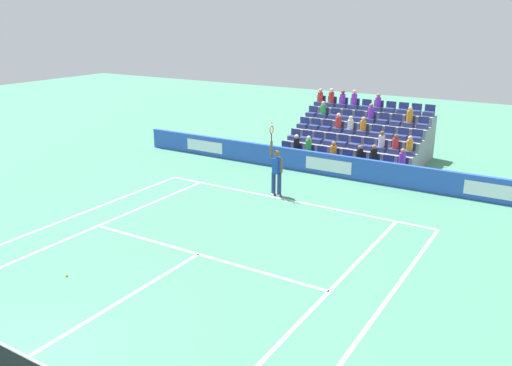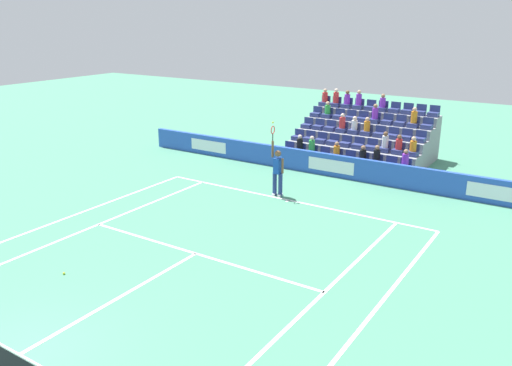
% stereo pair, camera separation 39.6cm
% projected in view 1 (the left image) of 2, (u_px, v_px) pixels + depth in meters
% --- Properties ---
extents(line_baseline, '(10.97, 0.10, 0.01)m').
position_uv_depth(line_baseline, '(288.00, 200.00, 19.68)').
color(line_baseline, white).
rests_on(line_baseline, ground).
extents(line_service, '(8.23, 0.10, 0.01)m').
position_uv_depth(line_service, '(198.00, 254.00, 15.22)').
color(line_service, white).
rests_on(line_service, ground).
extents(line_centre_service, '(0.10, 6.40, 0.01)m').
position_uv_depth(line_centre_service, '(117.00, 303.00, 12.63)').
color(line_centre_service, white).
rests_on(line_centre_service, ground).
extents(line_singles_sideline_left, '(0.10, 11.89, 0.01)m').
position_uv_depth(line_singles_sideline_left, '(88.00, 230.00, 16.91)').
color(line_singles_sideline_left, white).
rests_on(line_singles_sideline_left, ground).
extents(line_singles_sideline_right, '(0.10, 11.89, 0.01)m').
position_uv_depth(line_singles_sideline_right, '(321.00, 299.00, 12.80)').
color(line_singles_sideline_right, white).
rests_on(line_singles_sideline_right, ground).
extents(line_doubles_sideline_left, '(0.10, 11.89, 0.01)m').
position_uv_depth(line_doubles_sideline_left, '(59.00, 222.00, 17.59)').
color(line_doubles_sideline_left, white).
rests_on(line_doubles_sideline_left, ground).
extents(line_doubles_sideline_right, '(0.10, 11.89, 0.01)m').
position_uv_depth(line_doubles_sideline_right, '(376.00, 315.00, 12.12)').
color(line_doubles_sideline_right, white).
rests_on(line_doubles_sideline_right, ground).
extents(line_centre_mark, '(0.10, 0.20, 0.01)m').
position_uv_depth(line_centre_mark, '(287.00, 201.00, 19.60)').
color(line_centre_mark, white).
rests_on(line_centre_mark, ground).
extents(sponsor_barrier, '(19.74, 0.22, 0.96)m').
position_uv_depth(sponsor_barrier, '(329.00, 165.00, 22.54)').
color(sponsor_barrier, blue).
rests_on(sponsor_barrier, ground).
extents(tennis_player, '(0.53, 0.38, 2.85)m').
position_uv_depth(tennis_player, '(276.00, 171.00, 19.88)').
color(tennis_player, navy).
rests_on(tennis_player, ground).
extents(stadium_stand, '(6.20, 4.75, 3.04)m').
position_uv_depth(stadium_stand, '(360.00, 141.00, 25.32)').
color(stadium_stand, gray).
rests_on(stadium_stand, ground).
extents(loose_tennis_ball, '(0.07, 0.07, 0.07)m').
position_uv_depth(loose_tennis_ball, '(66.00, 275.00, 13.92)').
color(loose_tennis_ball, '#D1E533').
rests_on(loose_tennis_ball, ground).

